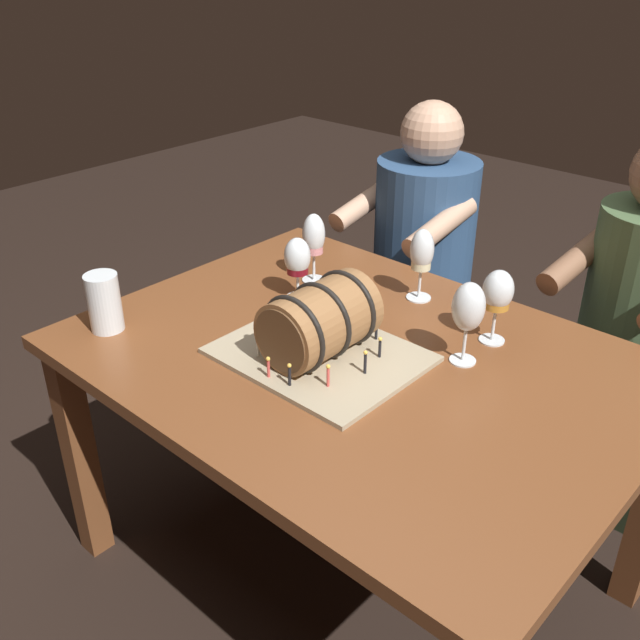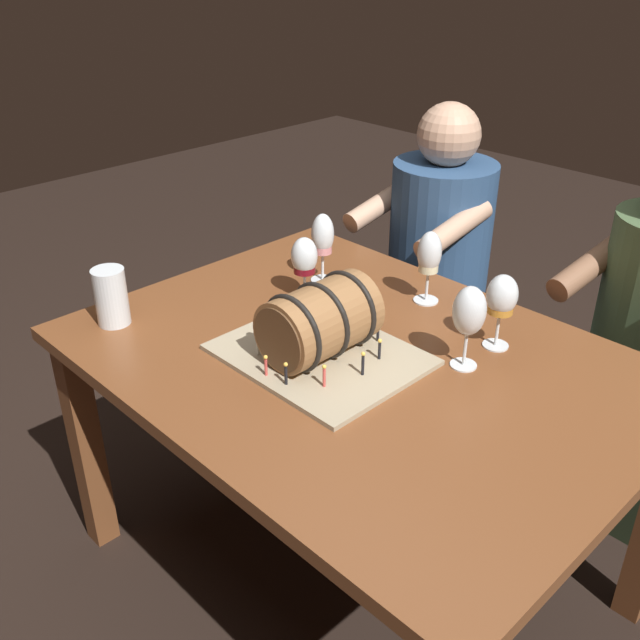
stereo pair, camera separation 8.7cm
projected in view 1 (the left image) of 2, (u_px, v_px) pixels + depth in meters
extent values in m
plane|color=black|center=(351.00, 568.00, 2.07)|extent=(8.00, 8.00, 0.00)
cube|color=brown|center=(357.00, 360.00, 1.73)|extent=(1.35, 1.00, 0.03)
cube|color=brown|center=(80.00, 454.00, 1.98)|extent=(0.07, 0.07, 0.69)
cube|color=brown|center=(300.00, 336.00, 2.55)|extent=(0.07, 0.07, 0.69)
cube|color=tan|center=(320.00, 355.00, 1.71)|extent=(0.46, 0.37, 0.01)
cylinder|color=olive|center=(320.00, 321.00, 1.66)|extent=(0.17, 0.26, 0.17)
cylinder|color=brown|center=(280.00, 342.00, 1.58)|extent=(0.15, 0.00, 0.15)
cylinder|color=brown|center=(356.00, 301.00, 1.75)|extent=(0.15, 0.00, 0.15)
torus|color=black|center=(293.00, 335.00, 1.61)|extent=(0.19, 0.01, 0.19)
torus|color=black|center=(320.00, 321.00, 1.66)|extent=(0.19, 0.01, 0.19)
torus|color=black|center=(345.00, 307.00, 1.72)|extent=(0.19, 0.01, 0.19)
cylinder|color=black|center=(365.00, 364.00, 1.61)|extent=(0.01, 0.01, 0.05)
sphere|color=#F9C64C|center=(366.00, 353.00, 1.60)|extent=(0.01, 0.01, 0.01)
cylinder|color=black|center=(380.00, 349.00, 1.68)|extent=(0.01, 0.01, 0.04)
sphere|color=#F9C64C|center=(380.00, 339.00, 1.66)|extent=(0.01, 0.01, 0.01)
cylinder|color=black|center=(377.00, 330.00, 1.75)|extent=(0.01, 0.01, 0.05)
sphere|color=#F9C64C|center=(378.00, 319.00, 1.73)|extent=(0.01, 0.01, 0.01)
cylinder|color=#EAD666|center=(358.00, 320.00, 1.80)|extent=(0.01, 0.01, 0.04)
sphere|color=#F9C64C|center=(359.00, 310.00, 1.79)|extent=(0.01, 0.01, 0.01)
cylinder|color=#D64C47|center=(329.00, 314.00, 1.82)|extent=(0.01, 0.01, 0.05)
sphere|color=#F9C64C|center=(329.00, 304.00, 1.81)|extent=(0.01, 0.01, 0.01)
cylinder|color=#EAD666|center=(292.00, 320.00, 1.80)|extent=(0.01, 0.01, 0.05)
sphere|color=#F9C64C|center=(292.00, 310.00, 1.78)|extent=(0.01, 0.01, 0.01)
cylinder|color=silver|center=(271.00, 332.00, 1.75)|extent=(0.01, 0.01, 0.04)
sphere|color=#F9C64C|center=(270.00, 323.00, 1.74)|extent=(0.01, 0.01, 0.01)
cylinder|color=silver|center=(258.00, 349.00, 1.68)|extent=(0.01, 0.01, 0.04)
sphere|color=#F9C64C|center=(258.00, 339.00, 1.67)|extent=(0.01, 0.01, 0.01)
cylinder|color=#D64C47|center=(268.00, 369.00, 1.60)|extent=(0.01, 0.01, 0.04)
sphere|color=#F9C64C|center=(268.00, 359.00, 1.59)|extent=(0.01, 0.01, 0.01)
cylinder|color=black|center=(290.00, 377.00, 1.57)|extent=(0.01, 0.01, 0.05)
sphere|color=#F9C64C|center=(289.00, 365.00, 1.56)|extent=(0.01, 0.01, 0.01)
cylinder|color=#D64C47|center=(328.00, 377.00, 1.57)|extent=(0.01, 0.01, 0.04)
sphere|color=#F9C64C|center=(328.00, 366.00, 1.56)|extent=(0.01, 0.01, 0.01)
cylinder|color=white|center=(314.00, 280.00, 2.08)|extent=(0.07, 0.07, 0.00)
cylinder|color=white|center=(314.00, 267.00, 2.06)|extent=(0.01, 0.01, 0.08)
ellipsoid|color=white|center=(314.00, 234.00, 2.01)|extent=(0.06, 0.06, 0.12)
cylinder|color=pink|center=(314.00, 244.00, 2.02)|extent=(0.05, 0.05, 0.05)
cylinder|color=white|center=(419.00, 298.00, 1.98)|extent=(0.07, 0.07, 0.00)
cylinder|color=white|center=(420.00, 283.00, 1.96)|extent=(0.01, 0.01, 0.08)
ellipsoid|color=white|center=(422.00, 250.00, 1.91)|extent=(0.06, 0.06, 0.12)
cylinder|color=beige|center=(421.00, 262.00, 1.93)|extent=(0.05, 0.05, 0.04)
cylinder|color=white|center=(492.00, 340.00, 1.78)|extent=(0.06, 0.06, 0.00)
cylinder|color=white|center=(494.00, 324.00, 1.75)|extent=(0.01, 0.01, 0.09)
ellipsoid|color=white|center=(498.00, 290.00, 1.71)|extent=(0.08, 0.08, 0.10)
cylinder|color=#C6842D|center=(497.00, 302.00, 1.72)|extent=(0.06, 0.06, 0.03)
cylinder|color=white|center=(298.00, 297.00, 1.98)|extent=(0.06, 0.06, 0.00)
cylinder|color=white|center=(298.00, 285.00, 1.97)|extent=(0.01, 0.01, 0.07)
ellipsoid|color=white|center=(297.00, 256.00, 1.92)|extent=(0.07, 0.07, 0.10)
cylinder|color=maroon|center=(297.00, 267.00, 1.94)|extent=(0.06, 0.06, 0.03)
cylinder|color=white|center=(463.00, 360.00, 1.69)|extent=(0.06, 0.06, 0.00)
cylinder|color=white|center=(464.00, 345.00, 1.67)|extent=(0.01, 0.01, 0.08)
ellipsoid|color=white|center=(469.00, 307.00, 1.62)|extent=(0.08, 0.08, 0.12)
cylinder|color=white|center=(104.00, 303.00, 1.79)|extent=(0.08, 0.08, 0.15)
cylinder|color=#C6842D|center=(105.00, 307.00, 1.80)|extent=(0.08, 0.08, 0.13)
cylinder|color=white|center=(101.00, 282.00, 1.77)|extent=(0.08, 0.08, 0.01)
cube|color=#1B2D46|center=(416.00, 348.00, 2.71)|extent=(0.34, 0.32, 0.45)
cylinder|color=#2D4C75|center=(425.00, 231.00, 2.49)|extent=(0.36, 0.36, 0.49)
sphere|color=tan|center=(432.00, 133.00, 2.32)|extent=(0.21, 0.21, 0.21)
cylinder|color=tan|center=(440.00, 226.00, 2.26)|extent=(0.08, 0.31, 0.14)
cylinder|color=tan|center=(366.00, 203.00, 2.45)|extent=(0.08, 0.31, 0.14)
cube|color=#2A3A24|center=(611.00, 431.00, 2.27)|extent=(0.34, 0.32, 0.45)
cylinder|color=brown|center=(579.00, 259.00, 2.01)|extent=(0.11, 0.31, 0.14)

